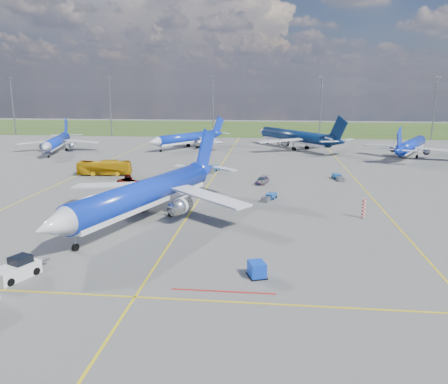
# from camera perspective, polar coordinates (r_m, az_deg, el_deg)

# --- Properties ---
(ground) EXTENTS (400.00, 400.00, 0.00)m
(ground) POSITION_cam_1_polar(r_m,az_deg,el_deg) (60.20, -5.83, -4.82)
(ground) COLOR #51514F
(ground) RESTS_ON ground
(grass_strip) EXTENTS (400.00, 80.00, 0.01)m
(grass_strip) POSITION_cam_1_polar(r_m,az_deg,el_deg) (207.05, 2.81, 8.33)
(grass_strip) COLOR #2D4719
(grass_strip) RESTS_ON ground
(taxiway_lines) EXTENTS (60.25, 160.00, 0.02)m
(taxiway_lines) POSITION_cam_1_polar(r_m,az_deg,el_deg) (86.48, -1.95, 0.94)
(taxiway_lines) COLOR gold
(taxiway_lines) RESTS_ON ground
(floodlight_masts) EXTENTS (202.20, 0.50, 22.70)m
(floodlight_masts) POSITION_cam_1_polar(r_m,az_deg,el_deg) (165.96, 5.53, 11.33)
(floodlight_masts) COLOR slate
(floodlight_masts) RESTS_ON ground
(warning_post) EXTENTS (0.50, 0.50, 3.00)m
(warning_post) POSITION_cam_1_polar(r_m,az_deg,el_deg) (67.60, 17.77, -2.02)
(warning_post) COLOR red
(warning_post) RESTS_ON ground
(bg_jet_nw) EXTENTS (32.96, 38.71, 8.76)m
(bg_jet_nw) POSITION_cam_1_polar(r_m,az_deg,el_deg) (139.49, -20.89, 4.90)
(bg_jet_nw) COLOR #0D2BB6
(bg_jet_nw) RESTS_ON ground
(bg_jet_nnw) EXTENTS (41.05, 43.27, 9.03)m
(bg_jet_nnw) POSITION_cam_1_polar(r_m,az_deg,el_deg) (139.54, -4.74, 5.75)
(bg_jet_nnw) COLOR #0D2BB6
(bg_jet_nnw) RESTS_ON ground
(bg_jet_n) EXTENTS (50.93, 52.87, 11.01)m
(bg_jet_n) POSITION_cam_1_polar(r_m,az_deg,el_deg) (138.86, 9.18, 5.58)
(bg_jet_n) COLOR #071C41
(bg_jet_n) RESTS_ON ground
(bg_jet_ne) EXTENTS (39.96, 43.45, 9.18)m
(bg_jet_ne) POSITION_cam_1_polar(r_m,az_deg,el_deg) (132.28, 23.13, 4.27)
(bg_jet_ne) COLOR #0D2BB6
(bg_jet_ne) RESTS_ON ground
(main_airliner) EXTENTS (45.19, 51.43, 11.26)m
(main_airliner) POSITION_cam_1_polar(r_m,az_deg,el_deg) (65.31, -10.04, -3.48)
(main_airliner) COLOR #0D2BB6
(main_airliner) RESTS_ON ground
(pushback_tug) EXTENTS (3.85, 6.28, 2.12)m
(pushback_tug) POSITION_cam_1_polar(r_m,az_deg,el_deg) (49.72, -25.41, -9.13)
(pushback_tug) COLOR silver
(pushback_tug) RESTS_ON ground
(uld_container) EXTENTS (2.12, 2.35, 1.55)m
(uld_container) POSITION_cam_1_polar(r_m,az_deg,el_deg) (45.40, 4.31, -10.04)
(uld_container) COLOR #0E3CC4
(uld_container) RESTS_ON ground
(apron_bus) EXTENTS (11.91, 4.01, 3.25)m
(apron_bus) POSITION_cam_1_polar(r_m,az_deg,el_deg) (99.37, -15.36, 3.07)
(apron_bus) COLOR #D0980C
(apron_bus) RESTS_ON ground
(service_car_a) EXTENTS (2.89, 4.20, 1.33)m
(service_car_a) POSITION_cam_1_polar(r_m,az_deg,el_deg) (91.33, -12.37, 1.73)
(service_car_a) COLOR #999999
(service_car_a) RESTS_ON ground
(service_car_b) EXTENTS (5.73, 4.55, 1.45)m
(service_car_b) POSITION_cam_1_polar(r_m,az_deg,el_deg) (87.78, -12.23, 1.30)
(service_car_b) COLOR #999999
(service_car_b) RESTS_ON ground
(service_car_c) EXTENTS (3.13, 5.13, 1.39)m
(service_car_c) POSITION_cam_1_polar(r_m,az_deg,el_deg) (87.78, 5.01, 1.54)
(service_car_c) COLOR #999999
(service_car_c) RESTS_ON ground
(baggage_tug_w) EXTENTS (2.71, 4.46, 0.98)m
(baggage_tug_w) POSITION_cam_1_polar(r_m,az_deg,el_deg) (75.34, 5.95, -0.68)
(baggage_tug_w) COLOR #184794
(baggage_tug_w) RESTS_ON ground
(baggage_tug_c) EXTENTS (2.57, 5.40, 1.17)m
(baggage_tug_c) POSITION_cam_1_polar(r_m,az_deg,el_deg) (100.01, -1.43, 2.99)
(baggage_tug_c) COLOR #185F94
(baggage_tug_c) RESTS_ON ground
(baggage_tug_e) EXTENTS (2.03, 4.79, 1.04)m
(baggage_tug_e) POSITION_cam_1_polar(r_m,az_deg,el_deg) (94.35, 14.64, 1.87)
(baggage_tug_e) COLOR navy
(baggage_tug_e) RESTS_ON ground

